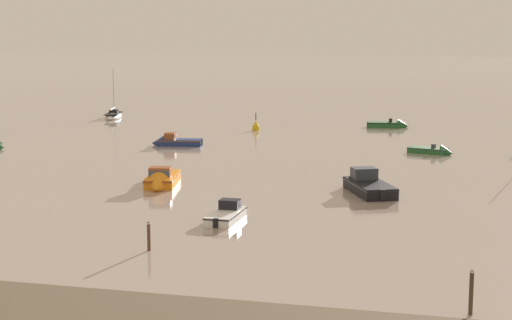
# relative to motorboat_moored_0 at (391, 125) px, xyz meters

# --- Properties ---
(motorboat_moored_0) EXTENTS (5.31, 2.37, 1.77)m
(motorboat_moored_0) POSITION_rel_motorboat_moored_0_xyz_m (0.00, 0.00, 0.00)
(motorboat_moored_0) COLOR #23602D
(motorboat_moored_0) RESTS_ON ground
(motorboat_moored_2) EXTENTS (4.92, 7.08, 2.56)m
(motorboat_moored_2) POSITION_rel_motorboat_moored_0_xyz_m (1.45, -42.50, 0.14)
(motorboat_moored_2) COLOR black
(motorboat_moored_2) RESTS_ON ground
(sailboat_moored_1) EXTENTS (3.47, 6.66, 7.14)m
(sailboat_moored_1) POSITION_rel_motorboat_moored_0_xyz_m (-38.54, 1.99, 0.07)
(sailboat_moored_1) COLOR white
(sailboat_moored_1) RESTS_ON ground
(motorboat_moored_3) EXTENTS (5.56, 2.79, 2.02)m
(motorboat_moored_3) POSITION_rel_motorboat_moored_0_xyz_m (-21.00, -22.43, 0.06)
(motorboat_moored_3) COLOR navy
(motorboat_moored_3) RESTS_ON ground
(motorboat_moored_4) EXTENTS (4.65, 2.77, 1.51)m
(motorboat_moored_4) POSITION_rel_motorboat_moored_0_xyz_m (5.92, -21.90, -0.04)
(motorboat_moored_4) COLOR #23602D
(motorboat_moored_4) RESTS_ON ground
(motorboat_moored_5) EXTENTS (3.37, 6.45, 2.33)m
(motorboat_moored_5) POSITION_rel_motorboat_moored_0_xyz_m (-14.00, -44.52, 0.11)
(motorboat_moored_5) COLOR orange
(motorboat_moored_5) RESTS_ON ground
(motorboat_moored_7) EXTENTS (1.76, 4.77, 1.78)m
(motorboat_moored_7) POSITION_rel_motorboat_moored_0_xyz_m (-5.96, -53.70, 0.03)
(motorboat_moored_7) COLOR white
(motorboat_moored_7) RESTS_ON ground
(channel_buoy) EXTENTS (0.90, 0.90, 2.30)m
(channel_buoy) POSITION_rel_motorboat_moored_0_xyz_m (-15.78, -7.15, 0.22)
(channel_buoy) COLOR gold
(channel_buoy) RESTS_ON ground
(mooring_post_left) EXTENTS (0.22, 0.22, 2.13)m
(mooring_post_left) POSITION_rel_motorboat_moored_0_xyz_m (8.71, -68.36, 0.66)
(mooring_post_left) COLOR #3C3323
(mooring_post_left) RESTS_ON ground
(mooring_post_right) EXTENTS (0.22, 0.22, 1.75)m
(mooring_post_right) POSITION_rel_motorboat_moored_0_xyz_m (-8.05, -62.14, 0.51)
(mooring_post_right) COLOR #513323
(mooring_post_right) RESTS_ON ground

